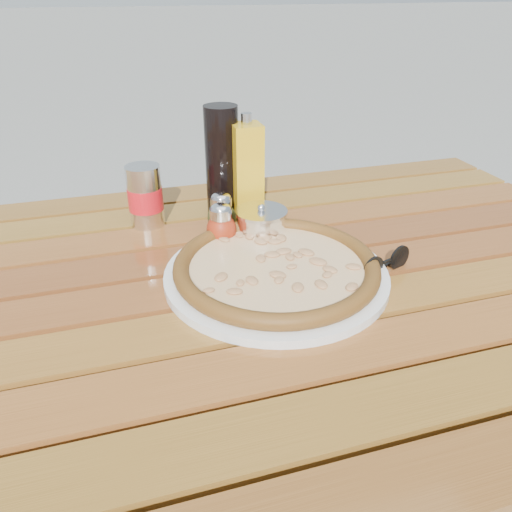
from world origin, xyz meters
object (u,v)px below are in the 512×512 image
object	(u,v)px
plate	(276,274)
soda_can	(145,197)
pepper_shaker	(221,226)
pizza	(276,266)
olive_oil_cruet	(247,172)
sunglasses	(385,264)
parmesan_tin	(261,225)
dark_bottle	(222,162)
table	(259,316)
oregano_shaker	(222,214)

from	to	relation	value
plate	soda_can	world-z (taller)	soda_can
pepper_shaker	pizza	bearing A→B (deg)	-67.84
olive_oil_cruet	sunglasses	distance (m)	0.33
soda_can	pepper_shaker	bearing A→B (deg)	-46.88
parmesan_tin	sunglasses	distance (m)	0.24
pepper_shaker	parmesan_tin	bearing A→B (deg)	-0.02
dark_bottle	pizza	bearing A→B (deg)	-85.60
table	pizza	size ratio (longest dim) A/B	4.14
table	pepper_shaker	bearing A→B (deg)	103.57
soda_can	parmesan_tin	world-z (taller)	soda_can
dark_bottle	sunglasses	bearing A→B (deg)	-57.11
sunglasses	pepper_shaker	bearing A→B (deg)	124.49
olive_oil_cruet	parmesan_tin	xyz separation A→B (m)	(-0.00, -0.10, -0.07)
soda_can	pizza	bearing A→B (deg)	-56.58
dark_bottle	pepper_shaker	bearing A→B (deg)	-104.88
soda_can	dark_bottle	bearing A→B (deg)	2.57
dark_bottle	oregano_shaker	bearing A→B (deg)	-105.55
dark_bottle	sunglasses	world-z (taller)	dark_bottle
sunglasses	oregano_shaker	bearing A→B (deg)	115.70
pepper_shaker	soda_can	world-z (taller)	soda_can
soda_can	oregano_shaker	bearing A→B (deg)	-30.31
pepper_shaker	dark_bottle	bearing A→B (deg)	75.12
plate	parmesan_tin	distance (m)	0.14
table	parmesan_tin	distance (m)	0.17
table	plate	distance (m)	0.09
plate	pepper_shaker	distance (m)	0.15
pepper_shaker	dark_bottle	distance (m)	0.16
plate	pizza	world-z (taller)	pizza
plate	pepper_shaker	bearing A→B (deg)	112.16
table	parmesan_tin	bearing A→B (deg)	71.77
pizza	dark_bottle	size ratio (longest dim) A/B	1.54
pizza	soda_can	world-z (taller)	soda_can
table	pizza	xyz separation A→B (m)	(0.03, -0.01, 0.10)
dark_bottle	sunglasses	size ratio (longest dim) A/B	2.03
table	parmesan_tin	xyz separation A→B (m)	(0.04, 0.13, 0.11)
table	sunglasses	distance (m)	0.23
dark_bottle	parmesan_tin	xyz separation A→B (m)	(0.04, -0.13, -0.08)
pepper_shaker	soda_can	distance (m)	0.18
parmesan_tin	sunglasses	bearing A→B (deg)	-47.22
pepper_shaker	olive_oil_cruet	bearing A→B (deg)	53.18
plate	soda_can	xyz separation A→B (m)	(-0.18, 0.27, 0.05)
plate	pepper_shaker	xyz separation A→B (m)	(-0.06, 0.14, 0.03)
oregano_shaker	pizza	bearing A→B (deg)	-76.83
pizza	sunglasses	bearing A→B (deg)	-10.47
parmesan_tin	sunglasses	size ratio (longest dim) A/B	1.08
plate	oregano_shaker	world-z (taller)	oregano_shaker
parmesan_tin	soda_can	bearing A→B (deg)	146.69
dark_bottle	soda_can	world-z (taller)	dark_bottle
oregano_shaker	sunglasses	xyz separation A→B (m)	(0.22, -0.22, -0.02)
table	pizza	distance (m)	0.10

